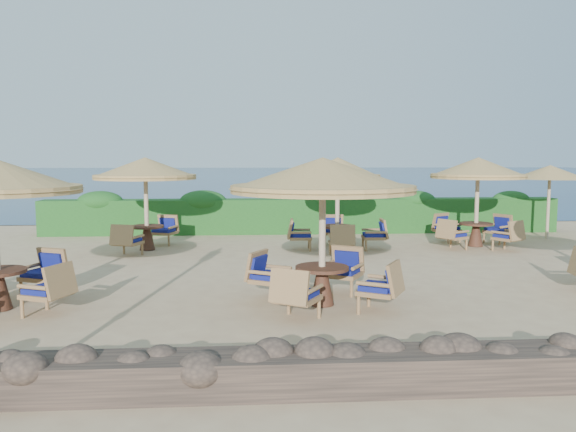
{
  "coord_description": "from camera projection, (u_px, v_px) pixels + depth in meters",
  "views": [
    {
      "loc": [
        -1.86,
        -12.33,
        2.66
      ],
      "look_at": [
        -0.99,
        0.56,
        1.3
      ],
      "focal_mm": 35.0,
      "sensor_mm": 36.0,
      "label": 1
    }
  ],
  "objects": [
    {
      "name": "sea",
      "position": [
        263.0,
        175.0,
        82.09
      ],
      "size": [
        160.0,
        160.0,
        0.0
      ],
      "primitive_type": "plane",
      "color": "#0B224A",
      "rests_on": "ground"
    },
    {
      "name": "cafe_set_5",
      "position": [
        477.0,
        186.0,
        16.59
      ],
      "size": [
        2.79,
        2.79,
        2.65
      ],
      "color": "#C6AE8C",
      "rests_on": "ground"
    },
    {
      "name": "hedge",
      "position": [
        303.0,
        216.0,
        19.72
      ],
      "size": [
        18.0,
        0.9,
        1.2
      ],
      "primitive_type": "cube",
      "color": "#174818",
      "rests_on": "ground"
    },
    {
      "name": "cafe_set_4",
      "position": [
        338.0,
        190.0,
        15.95
      ],
      "size": [
        2.83,
        2.83,
        2.65
      ],
      "color": "#C6AE8C",
      "rests_on": "ground"
    },
    {
      "name": "cafe_set_3",
      "position": [
        146.0,
        179.0,
        15.89
      ],
      "size": [
        2.91,
        2.91,
        2.65
      ],
      "color": "#C6AE8C",
      "rests_on": "ground"
    },
    {
      "name": "cafe_set_1",
      "position": [
        322.0,
        198.0,
        9.92
      ],
      "size": [
        3.31,
        3.31,
        2.65
      ],
      "color": "#C6AE8C",
      "rests_on": "ground"
    },
    {
      "name": "extra_parasol",
      "position": [
        550.0,
        172.0,
        18.09
      ],
      "size": [
        2.3,
        2.3,
        2.41
      ],
      "color": "#C6AE8C",
      "rests_on": "ground"
    },
    {
      "name": "stone_wall",
      "position": [
        413.0,
        370.0,
        6.46
      ],
      "size": [
        15.0,
        0.65,
        0.44
      ],
      "primitive_type": "cube",
      "color": "#4E3D31",
      "rests_on": "ground"
    },
    {
      "name": "ground",
      "position": [
        334.0,
        276.0,
        12.63
      ],
      "size": [
        120.0,
        120.0,
        0.0
      ],
      "primitive_type": "plane",
      "color": "tan",
      "rests_on": "ground"
    }
  ]
}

